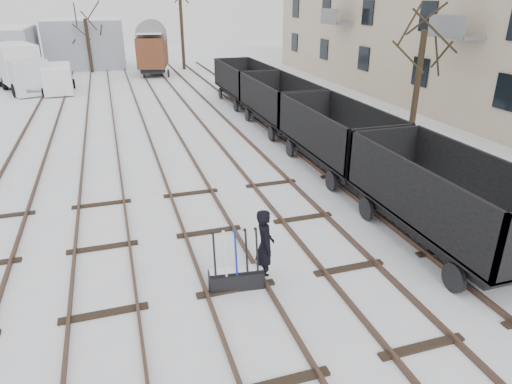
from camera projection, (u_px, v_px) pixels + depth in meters
ground at (236, 290)px, 10.84m from camera, size 120.00×120.00×0.00m
tracks at (163, 134)px, 22.77m from camera, size 13.90×52.00×0.16m
shed_right at (85, 43)px, 43.82m from camera, size 7.00×6.00×4.50m
ground_frame at (236, 277)px, 10.83m from camera, size 1.34×0.56×1.49m
worker at (265, 246)px, 10.87m from camera, size 0.55×0.75×1.89m
freight_wagon_a at (443, 213)px, 12.48m from camera, size 2.49×6.22×2.54m
freight_wagon_b at (336, 146)px, 18.08m from camera, size 2.49×6.22×2.54m
freight_wagon_c at (279, 110)px, 23.68m from camera, size 2.49×6.22×2.54m
freight_wagon_d at (245, 88)px, 29.28m from camera, size 2.49×6.22×2.54m
box_van_wagon at (153, 50)px, 39.49m from camera, size 3.39×5.12×3.60m
lorry at (19, 67)px, 33.10m from camera, size 3.93×7.52×3.26m
panel_van at (58, 78)px, 32.71m from camera, size 2.13×4.46×1.92m
tree_near at (417, 84)px, 22.06m from camera, size 0.30×0.30×5.01m
tree_far_left at (89, 46)px, 40.92m from camera, size 0.30×0.30×4.62m
tree_far_right at (181, 23)px, 41.85m from camera, size 0.30×0.30×8.32m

